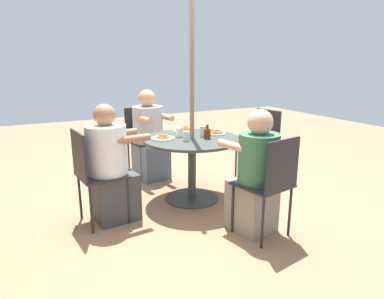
% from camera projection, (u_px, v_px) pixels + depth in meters
% --- Properties ---
extents(ground_plane, '(12.00, 12.00, 0.00)m').
position_uv_depth(ground_plane, '(192.00, 198.00, 3.92)').
color(ground_plane, '#9E7051').
extents(patio_table, '(1.07, 1.07, 0.71)m').
position_uv_depth(patio_table, '(192.00, 151.00, 3.78)').
color(patio_table, '#383D38').
rests_on(patio_table, ground).
extents(umbrella_pole, '(0.05, 0.05, 2.35)m').
position_uv_depth(umbrella_pole, '(192.00, 95.00, 3.62)').
color(umbrella_pole, '#846B4C').
rests_on(umbrella_pole, ground).
extents(patio_chair_north, '(0.49, 0.49, 0.92)m').
position_uv_depth(patio_chair_north, '(270.00, 181.00, 2.93)').
color(patio_chair_north, '#232326').
rests_on(patio_chair_north, ground).
extents(diner_north, '(0.55, 0.43, 1.13)m').
position_uv_depth(diner_north, '(255.00, 177.00, 3.07)').
color(diner_north, gray).
rests_on(diner_north, ground).
extents(patio_chair_east, '(0.48, 0.48, 0.92)m').
position_uv_depth(patio_chair_east, '(261.00, 140.00, 4.42)').
color(patio_chair_east, '#232326').
rests_on(patio_chair_east, ground).
extents(patio_chair_south, '(0.49, 0.49, 0.92)m').
position_uv_depth(patio_chair_south, '(143.00, 136.00, 4.64)').
color(patio_chair_south, '#232326').
rests_on(patio_chair_south, ground).
extents(diner_south, '(0.56, 0.46, 1.17)m').
position_uv_depth(diner_south, '(149.00, 139.00, 4.51)').
color(diner_south, slate).
rests_on(diner_south, ground).
extents(patio_chair_west, '(0.46, 0.46, 0.92)m').
position_uv_depth(patio_chair_west, '(93.00, 171.00, 3.19)').
color(patio_chair_west, '#232326').
rests_on(patio_chair_west, ground).
extents(diner_west, '(0.43, 0.58, 1.15)m').
position_uv_depth(diner_west, '(111.00, 169.00, 3.29)').
color(diner_west, '#3D3D42').
rests_on(diner_west, ground).
extents(pancake_plate_a, '(0.25, 0.25, 0.05)m').
position_uv_depth(pancake_plate_a, '(163.00, 138.00, 3.69)').
color(pancake_plate_a, silver).
rests_on(pancake_plate_a, patio_table).
extents(pancake_plate_b, '(0.25, 0.25, 0.07)m').
position_uv_depth(pancake_plate_b, '(184.00, 130.00, 4.07)').
color(pancake_plate_b, silver).
rests_on(pancake_plate_b, patio_table).
extents(pancake_plate_c, '(0.25, 0.25, 0.05)m').
position_uv_depth(pancake_plate_c, '(215.00, 132.00, 3.94)').
color(pancake_plate_c, silver).
rests_on(pancake_plate_c, patio_table).
extents(syrup_bottle, '(0.09, 0.07, 0.15)m').
position_uv_depth(syrup_bottle, '(207.00, 133.00, 3.69)').
color(syrup_bottle, '#602D0F').
rests_on(syrup_bottle, patio_table).
extents(coffee_cup, '(0.09, 0.09, 0.11)m').
position_uv_depth(coffee_cup, '(179.00, 132.00, 3.79)').
color(coffee_cup, white).
rests_on(coffee_cup, patio_table).
extents(drinking_glass_a, '(0.07, 0.07, 0.10)m').
position_uv_depth(drinking_glass_a, '(186.00, 136.00, 3.59)').
color(drinking_glass_a, silver).
rests_on(drinking_glass_a, patio_table).
extents(drinking_glass_b, '(0.08, 0.08, 0.12)m').
position_uv_depth(drinking_glass_b, '(203.00, 131.00, 3.81)').
color(drinking_glass_b, silver).
rests_on(drinking_glass_b, patio_table).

